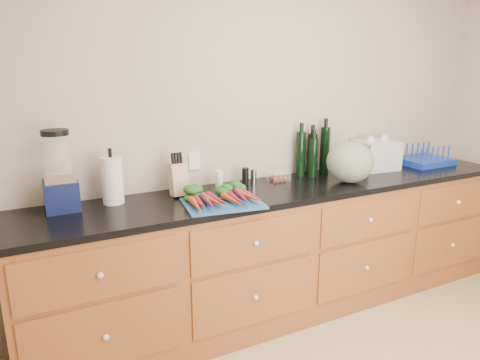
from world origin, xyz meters
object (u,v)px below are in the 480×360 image
cutting_board (223,203)px  dish_rack (424,159)px  knife_block (178,180)px  blender_appliance (59,176)px  paper_towel (112,180)px  squash (350,162)px  carrots (219,196)px  tomato_box (278,176)px

cutting_board → dish_rack: (1.99, 0.24, 0.03)m
cutting_board → knife_block: 0.36m
blender_appliance → paper_towel: bearing=0.5°
knife_block → squash: bearing=-11.3°
cutting_board → carrots: (0.00, 0.05, 0.03)m
squash → tomato_box: (-0.43, 0.27, -0.12)m
squash → paper_towel: squash is taller
cutting_board → knife_block: size_ratio=2.24×
squash → knife_block: 1.22m
squash → blender_appliance: size_ratio=0.71×
paper_towel → dish_rack: size_ratio=0.69×
carrots → tomato_box: size_ratio=3.03×
carrots → paper_towel: bearing=155.0°
blender_appliance → tomato_box: size_ratio=3.25×
tomato_box → paper_towel: bearing=-179.5°
blender_appliance → tomato_box: (1.46, 0.01, -0.17)m
knife_block → blender_appliance: bearing=178.6°
paper_towel → carrots: bearing=-25.0°
carrots → knife_block: size_ratio=2.11×
cutting_board → dish_rack: size_ratio=1.12×
carrots → blender_appliance: (-0.87, 0.27, 0.17)m
knife_block → dish_rack: knife_block is taller
knife_block → tomato_box: (0.77, 0.03, -0.07)m
squash → dish_rack: bearing=10.4°
paper_towel → dish_rack: bearing=-1.8°
cutting_board → paper_towel: size_ratio=1.62×
squash → tomato_box: squash is taller
paper_towel → knife_block: size_ratio=1.39×
carrots → dish_rack: bearing=5.5°
carrots → squash: size_ratio=1.32×
cutting_board → tomato_box: size_ratio=3.22×
squash → knife_block: size_ratio=1.61×
squash → tomato_box: 0.52m
tomato_box → blender_appliance: bearing=-179.5°
blender_appliance → paper_towel: size_ratio=1.63×
carrots → blender_appliance: size_ratio=0.93×
dish_rack → carrots: bearing=-174.5°
carrots → knife_block: (-0.17, 0.25, 0.06)m
carrots → blender_appliance: 0.92m
cutting_board → tomato_box: (0.59, 0.33, 0.03)m
squash → paper_towel: bearing=170.8°
tomato_box → dish_rack: dish_rack is taller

